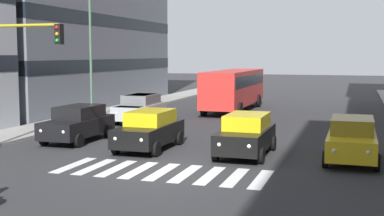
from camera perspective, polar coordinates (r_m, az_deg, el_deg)
The scene contains 10 objects.
ground_plane at distance 18.45m, azimuth -3.39°, elevation -7.14°, with size 180.00×180.00×0.00m, color #2D2D30.
crosswalk_markings at distance 18.45m, azimuth -3.39°, elevation -7.13°, with size 7.65×2.80×0.01m.
car_0 at distance 20.99m, azimuth 17.44°, elevation -3.34°, with size 2.02×4.44×1.72m.
car_1 at distance 21.35m, azimuth 6.09°, elevation -2.94°, with size 2.02×4.44×1.72m.
car_2 at distance 22.65m, azimuth -4.77°, elevation -2.41°, with size 2.02×4.44×1.72m.
car_3 at distance 25.26m, azimuth -12.63°, elevation -1.66°, with size 2.02×4.44×1.72m.
car_row2_0 at distance 31.59m, azimuth -5.76°, elevation -0.02°, with size 2.02×4.44×1.72m.
car_row2_1 at distance 31.89m, azimuth -5.88°, elevation 0.03°, with size 2.02×4.44×1.72m.
bus_behind_traffic at distance 38.06m, azimuth 4.74°, elevation 2.49°, with size 2.78×10.50×3.00m.
street_lamp_right at distance 32.49m, azimuth -10.47°, elevation 7.12°, with size 3.33×0.28×7.72m.
Camera 1 is at (-6.55, 16.73, 4.20)m, focal length 47.66 mm.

